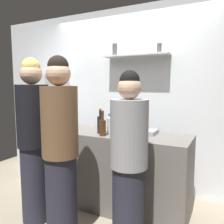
% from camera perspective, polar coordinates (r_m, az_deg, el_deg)
% --- Properties ---
extents(back_wall_assembly, '(4.80, 0.32, 2.60)m').
position_cam_1_polar(back_wall_assembly, '(3.42, 4.63, 3.44)').
color(back_wall_assembly, white).
rests_on(back_wall_assembly, ground).
extents(refrigerator, '(0.63, 0.60, 1.65)m').
position_cam_1_polar(refrigerator, '(3.87, -16.50, -3.61)').
color(refrigerator, silver).
rests_on(refrigerator, ground).
extents(counter, '(1.87, 0.61, 0.92)m').
position_cam_1_polar(counter, '(2.94, 0.00, -13.93)').
color(counter, '#66605B').
rests_on(counter, ground).
extents(baking_pan, '(0.34, 0.24, 0.05)m').
position_cam_1_polar(baking_pan, '(2.76, 7.50, -4.82)').
color(baking_pan, gray).
rests_on(baking_pan, counter).
extents(utensil_holder, '(0.12, 0.12, 0.22)m').
position_cam_1_polar(utensil_holder, '(3.27, -13.27, -2.49)').
color(utensil_holder, '#B2B2B7').
rests_on(utensil_holder, counter).
extents(wine_bottle_dark_glass, '(0.08, 0.08, 0.30)m').
position_cam_1_polar(wine_bottle_dark_glass, '(2.74, -2.90, -2.97)').
color(wine_bottle_dark_glass, black).
rests_on(wine_bottle_dark_glass, counter).
extents(wine_bottle_amber_glass, '(0.07, 0.07, 0.29)m').
position_cam_1_polar(wine_bottle_amber_glass, '(2.61, -2.34, -3.68)').
color(wine_bottle_amber_glass, '#472814').
rests_on(wine_bottle_amber_glass, counter).
extents(wine_bottle_pale_glass, '(0.07, 0.07, 0.30)m').
position_cam_1_polar(wine_bottle_pale_glass, '(2.86, 1.83, -2.63)').
color(wine_bottle_pale_glass, '#B2BFB2').
rests_on(wine_bottle_pale_glass, counter).
extents(wine_bottle_green_glass, '(0.06, 0.06, 0.30)m').
position_cam_1_polar(wine_bottle_green_glass, '(2.55, 2.87, -3.76)').
color(wine_bottle_green_glass, '#19471E').
rests_on(wine_bottle_green_glass, counter).
extents(water_bottle_plastic, '(0.10, 0.10, 0.24)m').
position_cam_1_polar(water_bottle_plastic, '(2.71, -0.27, -3.24)').
color(water_bottle_plastic, silver).
rests_on(water_bottle_plastic, counter).
extents(person_grey_hoodie, '(0.34, 0.34, 1.63)m').
position_cam_1_polar(person_grey_hoodie, '(2.12, 4.21, -12.45)').
color(person_grey_hoodie, '#262633').
rests_on(person_grey_hoodie, ground).
extents(person_blonde, '(0.34, 0.34, 1.78)m').
position_cam_1_polar(person_blonde, '(2.64, -18.82, -6.91)').
color(person_blonde, '#262633').
rests_on(person_blonde, ground).
extents(person_brown_jacket, '(0.34, 0.34, 1.76)m').
position_cam_1_polar(person_brown_jacket, '(2.25, -12.67, -9.37)').
color(person_brown_jacket, '#262633').
rests_on(person_brown_jacket, ground).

